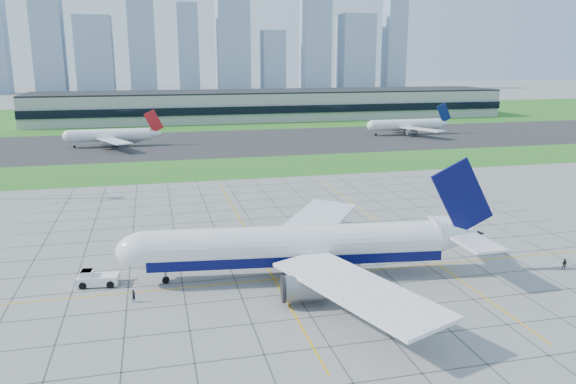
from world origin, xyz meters
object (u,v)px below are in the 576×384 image
at_px(airliner, 298,246).
at_px(pushback_tug, 96,278).
at_px(crew_near, 134,296).
at_px(distant_jet_1, 112,135).
at_px(crew_far, 565,264).
at_px(distant_jet_2, 408,125).

relative_size(airliner, pushback_tug, 6.67).
bearing_deg(crew_near, distant_jet_1, 45.97).
relative_size(pushback_tug, crew_far, 4.63).
bearing_deg(distant_jet_1, crew_near, -85.62).
height_order(airliner, crew_near, airliner).
bearing_deg(distant_jet_2, pushback_tug, -129.39).
bearing_deg(pushback_tug, distant_jet_1, 99.15).
height_order(crew_near, crew_far, crew_far).
bearing_deg(distant_jet_1, distant_jet_2, 2.36).
distance_m(airliner, crew_near, 25.47).
height_order(crew_near, distant_jet_2, distant_jet_2).
distance_m(airliner, distant_jet_2, 176.30).
bearing_deg(crew_near, distant_jet_2, 4.92).
bearing_deg(pushback_tug, crew_near, -46.31).
relative_size(pushback_tug, crew_near, 4.84).
bearing_deg(crew_near, crew_far, -51.72).
distance_m(airliner, pushback_tug, 31.09).
xyz_separation_m(pushback_tug, distant_jet_1, (-5.80, 142.03, 3.40)).
bearing_deg(pushback_tug, crew_far, -2.06).
height_order(pushback_tug, distant_jet_1, distant_jet_1).
relative_size(crew_near, distant_jet_2, 0.04).
bearing_deg(distant_jet_2, airliner, -120.83).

